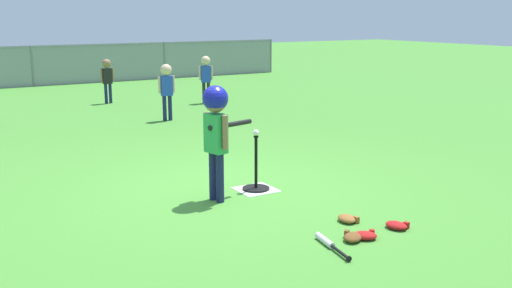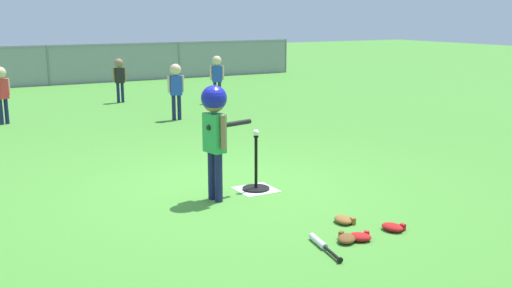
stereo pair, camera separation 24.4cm
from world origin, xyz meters
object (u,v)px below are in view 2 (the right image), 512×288
(batting_tee, at_px, (256,181))
(baseball_on_tee, at_px, (256,133))
(fielder_near_left, at_px, (1,87))
(glove_tossed_aside, at_px, (393,227))
(fielder_deep_left, at_px, (176,84))
(glove_outfield_drop, at_px, (344,220))
(batter_child, at_px, (215,119))
(fielder_deep_center, at_px, (217,73))
(glove_near_bats, at_px, (360,237))
(glove_by_plate, at_px, (347,238))
(spare_bat_silver, at_px, (321,244))
(fielder_deep_right, at_px, (119,74))

(batting_tee, distance_m, baseball_on_tee, 0.58)
(fielder_near_left, xyz_separation_m, glove_tossed_aside, (2.60, -7.73, -0.66))
(fielder_deep_left, bearing_deg, glove_outfield_drop, -96.26)
(batter_child, distance_m, fielder_deep_center, 7.27)
(fielder_near_left, xyz_separation_m, glove_outfield_drop, (2.31, -7.34, -0.66))
(fielder_near_left, relative_size, fielder_deep_left, 0.98)
(batter_child, distance_m, glove_near_bats, 2.03)
(baseball_on_tee, relative_size, glove_near_bats, 0.27)
(batting_tee, relative_size, baseball_on_tee, 8.74)
(batter_child, xyz_separation_m, glove_tossed_aside, (1.08, -1.67, -0.88))
(glove_by_plate, height_order, glove_near_bats, same)
(spare_bat_silver, height_order, glove_by_plate, glove_by_plate)
(batter_child, relative_size, fielder_deep_left, 1.18)
(fielder_deep_center, distance_m, spare_bat_silver, 8.74)
(glove_near_bats, relative_size, glove_tossed_aside, 1.08)
(glove_tossed_aside, xyz_separation_m, glove_outfield_drop, (-0.29, 0.39, 0.00))
(fielder_deep_left, bearing_deg, fielder_deep_center, 44.83)
(batter_child, bearing_deg, fielder_deep_left, 73.36)
(baseball_on_tee, xyz_separation_m, fielder_near_left, (-2.10, 5.93, 0.01))
(fielder_deep_center, bearing_deg, batting_tee, -111.52)
(spare_bat_silver, xyz_separation_m, glove_by_plate, (0.27, -0.01, 0.01))
(batting_tee, bearing_deg, glove_tossed_aside, -74.60)
(baseball_on_tee, height_order, fielder_deep_right, fielder_deep_right)
(fielder_deep_center, relative_size, glove_outfield_drop, 4.52)
(fielder_deep_center, xyz_separation_m, glove_near_bats, (-2.47, -8.27, -0.66))
(batter_child, bearing_deg, batting_tee, 12.98)
(glove_tossed_aside, bearing_deg, fielder_near_left, 108.56)
(spare_bat_silver, relative_size, glove_near_bats, 2.15)
(glove_near_bats, bearing_deg, baseball_on_tee, 91.96)
(baseball_on_tee, xyz_separation_m, fielder_deep_center, (2.54, 6.43, 0.01))
(glove_tossed_aside, bearing_deg, glove_outfield_drop, 126.06)
(baseball_on_tee, bearing_deg, batter_child, -167.02)
(spare_bat_silver, height_order, glove_tossed_aside, glove_tossed_aside)
(glove_near_bats, distance_m, glove_outfield_drop, 0.46)
(glove_by_plate, xyz_separation_m, glove_outfield_drop, (0.28, 0.40, 0.00))
(spare_bat_silver, bearing_deg, glove_near_bats, -5.76)
(fielder_deep_right, bearing_deg, batting_tee, -94.43)
(glove_near_bats, height_order, glove_outfield_drop, same)
(glove_by_plate, relative_size, glove_near_bats, 1.00)
(fielder_deep_right, distance_m, glove_near_bats, 9.44)
(batting_tee, distance_m, glove_tossed_aside, 1.87)
(batting_tee, xyz_separation_m, batter_child, (-0.58, -0.13, 0.81))
(baseball_on_tee, height_order, glove_outfield_drop, baseball_on_tee)
(fielder_deep_center, relative_size, fielder_deep_left, 1.00)
(fielder_deep_center, height_order, glove_near_bats, fielder_deep_center)
(fielder_near_left, xyz_separation_m, fielder_deep_center, (4.64, 0.50, 0.01))
(fielder_deep_center, height_order, glove_tossed_aside, fielder_deep_center)
(baseball_on_tee, distance_m, spare_bat_silver, 1.95)
(fielder_deep_center, height_order, spare_bat_silver, fielder_deep_center)
(spare_bat_silver, bearing_deg, batter_child, 98.40)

